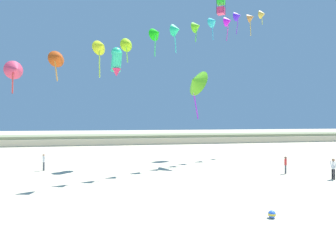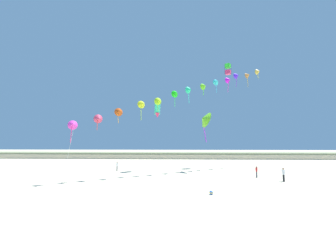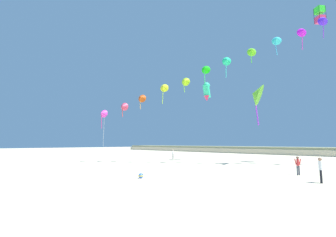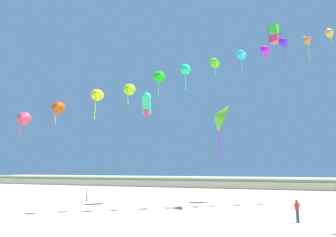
% 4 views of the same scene
% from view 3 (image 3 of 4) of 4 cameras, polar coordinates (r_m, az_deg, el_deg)
% --- Properties ---
extents(ground_plane, '(240.00, 240.00, 0.00)m').
position_cam_3_polar(ground_plane, '(19.26, -17.04, -13.59)').
color(ground_plane, beige).
extents(dune_ridge, '(120.00, 9.59, 1.67)m').
position_cam_3_polar(dune_ridge, '(58.71, 30.22, -7.12)').
color(dune_ridge, beige).
rests_on(dune_ridge, ground).
extents(person_near_left, '(0.36, 0.49, 1.53)m').
position_cam_3_polar(person_near_left, '(37.28, 1.27, -8.84)').
color(person_near_left, '#474C56').
rests_on(person_near_left, ground).
extents(person_near_right, '(0.44, 0.39, 1.48)m').
position_cam_3_polar(person_near_right, '(21.06, 30.11, -10.03)').
color(person_near_right, '#474C56').
rests_on(person_near_right, ground).
extents(person_mid_center, '(0.27, 0.56, 1.62)m').
position_cam_3_polar(person_mid_center, '(17.70, 34.25, -10.41)').
color(person_mid_center, black).
rests_on(person_mid_center, ground).
extents(kite_banner_string, '(30.13, 20.59, 19.30)m').
position_cam_3_polar(kite_banner_string, '(30.05, 15.07, 13.84)').
color(kite_banner_string, '#F13BBD').
extents(large_kite_low_lead, '(2.62, 3.16, 5.22)m').
position_cam_3_polar(large_kite_low_lead, '(29.55, 21.43, 5.68)').
color(large_kite_low_lead, '#75DD26').
extents(large_kite_mid_trail, '(1.33, 1.33, 2.14)m').
position_cam_3_polar(large_kite_mid_trail, '(37.99, 34.13, 20.95)').
color(large_kite_mid_trail, '#E43466').
extents(large_kite_high_solo, '(1.29, 1.74, 2.83)m').
position_cam_3_polar(large_kite_high_solo, '(34.40, 9.78, 6.94)').
color(large_kite_high_solo, '#31DC9B').
extents(beach_ball, '(0.36, 0.36, 0.36)m').
position_cam_3_polar(beach_ball, '(16.98, -6.91, -14.22)').
color(beach_ball, blue).
rests_on(beach_ball, ground).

